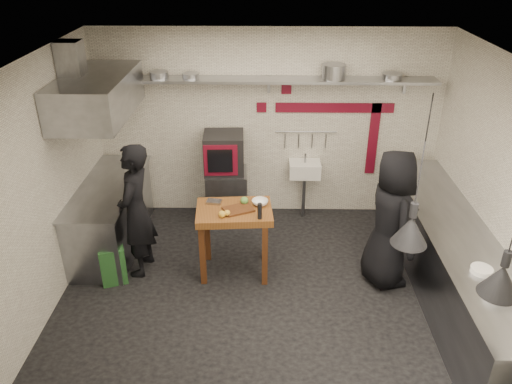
{
  "coord_description": "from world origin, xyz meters",
  "views": [
    {
      "loc": [
        -0.06,
        -4.84,
        3.91
      ],
      "look_at": [
        -0.15,
        0.3,
        1.23
      ],
      "focal_mm": 35.0,
      "sensor_mm": 36.0,
      "label": 1
    }
  ],
  "objects_px": {
    "chef_left": "(136,211)",
    "green_bin": "(113,263)",
    "prep_table": "(235,241)",
    "combi_oven": "(224,153)",
    "oven_stand": "(227,196)",
    "chef_right": "(390,219)"
  },
  "relations": [
    {
      "from": "chef_left",
      "to": "green_bin",
      "type": "bearing_deg",
      "value": -48.26
    },
    {
      "from": "prep_table",
      "to": "chef_left",
      "type": "bearing_deg",
      "value": 175.25
    },
    {
      "from": "combi_oven",
      "to": "prep_table",
      "type": "distance_m",
      "value": 1.5
    },
    {
      "from": "combi_oven",
      "to": "prep_table",
      "type": "height_order",
      "value": "combi_oven"
    },
    {
      "from": "oven_stand",
      "to": "prep_table",
      "type": "height_order",
      "value": "prep_table"
    },
    {
      "from": "chef_left",
      "to": "chef_right",
      "type": "xyz_separation_m",
      "value": [
        3.08,
        -0.15,
        0.0
      ]
    },
    {
      "from": "oven_stand",
      "to": "prep_table",
      "type": "bearing_deg",
      "value": -84.34
    },
    {
      "from": "chef_left",
      "to": "oven_stand",
      "type": "bearing_deg",
      "value": 147.84
    },
    {
      "from": "prep_table",
      "to": "chef_right",
      "type": "height_order",
      "value": "chef_right"
    },
    {
      "from": "combi_oven",
      "to": "chef_left",
      "type": "bearing_deg",
      "value": -129.38
    },
    {
      "from": "oven_stand",
      "to": "chef_left",
      "type": "distance_m",
      "value": 1.72
    },
    {
      "from": "oven_stand",
      "to": "prep_table",
      "type": "xyz_separation_m",
      "value": [
        0.19,
        -1.32,
        0.06
      ]
    },
    {
      "from": "oven_stand",
      "to": "green_bin",
      "type": "relative_size",
      "value": 1.6
    },
    {
      "from": "oven_stand",
      "to": "chef_left",
      "type": "xyz_separation_m",
      "value": [
        -1.01,
        -1.31,
        0.47
      ]
    },
    {
      "from": "oven_stand",
      "to": "chef_right",
      "type": "xyz_separation_m",
      "value": [
        2.07,
        -1.46,
        0.48
      ]
    },
    {
      "from": "combi_oven",
      "to": "chef_left",
      "type": "relative_size",
      "value": 0.33
    },
    {
      "from": "green_bin",
      "to": "chef_right",
      "type": "distance_m",
      "value": 3.45
    },
    {
      "from": "prep_table",
      "to": "chef_right",
      "type": "relative_size",
      "value": 0.53
    },
    {
      "from": "combi_oven",
      "to": "green_bin",
      "type": "bearing_deg",
      "value": -132.59
    },
    {
      "from": "green_bin",
      "to": "prep_table",
      "type": "distance_m",
      "value": 1.55
    },
    {
      "from": "prep_table",
      "to": "chef_left",
      "type": "height_order",
      "value": "chef_left"
    },
    {
      "from": "oven_stand",
      "to": "green_bin",
      "type": "height_order",
      "value": "oven_stand"
    }
  ]
}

